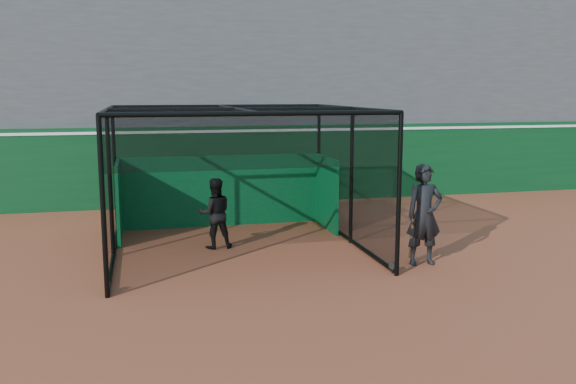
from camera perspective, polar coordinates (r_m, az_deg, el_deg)
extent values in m
plane|color=brown|center=(11.81, 1.55, -8.30)|extent=(120.00, 120.00, 0.00)
cube|color=#0B3C1A|center=(19.72, -4.91, 2.56)|extent=(50.00, 0.45, 2.50)
cube|color=white|center=(19.62, -4.95, 5.75)|extent=(50.00, 0.50, 0.08)
cube|color=#4C4C4F|center=(23.42, -6.47, 10.05)|extent=(50.00, 7.85, 7.75)
cube|color=#085427|center=(16.44, -6.21, 0.11)|extent=(5.37, 0.10, 1.90)
cylinder|color=black|center=(11.51, -16.51, -8.60)|extent=(0.08, 0.22, 0.22)
cylinder|color=black|center=(12.46, 9.76, -6.96)|extent=(0.08, 0.22, 0.22)
cylinder|color=black|center=(16.41, -15.68, -3.20)|extent=(0.08, 0.22, 0.22)
cylinder|color=black|center=(17.08, 3.04, -2.36)|extent=(0.08, 0.22, 0.22)
imported|color=black|center=(14.12, -6.87, -2.00)|extent=(0.82, 0.65, 1.63)
imported|color=black|center=(12.97, 12.63, -2.10)|extent=(0.78, 0.53, 2.11)
cylinder|color=#593819|center=(13.01, 11.46, -4.30)|extent=(0.15, 0.35, 0.89)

